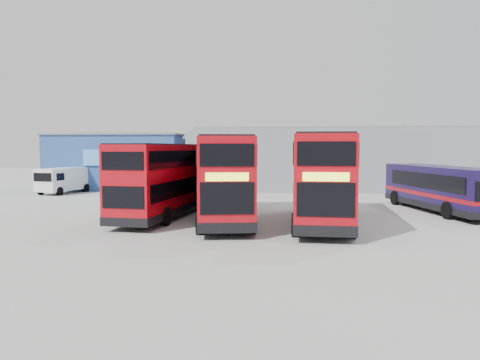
% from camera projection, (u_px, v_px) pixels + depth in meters
% --- Properties ---
extents(ground_plane, '(120.00, 120.00, 0.00)m').
position_uv_depth(ground_plane, '(262.00, 217.00, 25.91)').
color(ground_plane, '#9A9A95').
rests_on(ground_plane, ground).
extents(office_block, '(12.30, 8.32, 5.12)m').
position_uv_depth(office_block, '(121.00, 161.00, 44.69)').
color(office_block, navy).
rests_on(office_block, ground).
extents(maintenance_shed, '(30.50, 12.00, 5.89)m').
position_uv_depth(maintenance_shed, '(351.00, 161.00, 45.01)').
color(maintenance_shed, gray).
rests_on(maintenance_shed, ground).
extents(double_decker_left, '(3.54, 9.83, 4.07)m').
position_uv_depth(double_decker_left, '(162.00, 181.00, 25.60)').
color(double_decker_left, '#A80912').
rests_on(double_decker_left, ground).
extents(double_decker_centre, '(3.92, 10.69, 4.42)m').
position_uv_depth(double_decker_centre, '(224.00, 180.00, 24.38)').
color(double_decker_centre, '#A80912').
rests_on(double_decker_centre, ground).
extents(double_decker_right, '(3.29, 10.81, 4.51)m').
position_uv_depth(double_decker_right, '(322.00, 180.00, 23.63)').
color(double_decker_right, '#A80912').
rests_on(double_decker_right, ground).
extents(single_decker_blue, '(4.20, 10.37, 2.75)m').
position_uv_depth(single_decker_blue, '(439.00, 189.00, 28.10)').
color(single_decker_blue, '#120D3C').
rests_on(single_decker_blue, ground).
extents(panel_van, '(3.14, 5.24, 2.15)m').
position_uv_depth(panel_van, '(64.00, 179.00, 39.42)').
color(panel_van, white).
rests_on(panel_van, ground).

